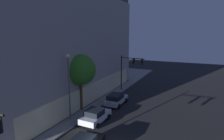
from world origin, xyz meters
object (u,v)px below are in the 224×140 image
at_px(traffic_light_far_corner, 130,66).
at_px(modern_building, 37,38).
at_px(street_lamp_sidewalk, 69,79).
at_px(car_white, 95,116).
at_px(sidewalk_tree, 80,70).
at_px(car_silver, 116,99).

bearing_deg(traffic_light_far_corner, modern_building, 118.78).
bearing_deg(street_lamp_sidewalk, car_white, -74.51).
xyz_separation_m(traffic_light_far_corner, sidewalk_tree, (-10.83, 2.79, 0.95)).
bearing_deg(car_silver, traffic_light_far_corner, 3.95).
height_order(sidewalk_tree, car_silver, sidewalk_tree).
bearing_deg(traffic_light_far_corner, street_lamp_sidewalk, 170.60).
relative_size(car_white, car_silver, 0.96).
height_order(modern_building, car_silver, modern_building).
bearing_deg(street_lamp_sidewalk, sidewalk_tree, 9.12).
relative_size(street_lamp_sidewalk, sidewalk_tree, 1.05).
bearing_deg(modern_building, traffic_light_far_corner, -61.22).
relative_size(traffic_light_far_corner, car_white, 1.47).
xyz_separation_m(modern_building, car_white, (-5.72, -14.04, -8.56)).
height_order(street_lamp_sidewalk, sidewalk_tree, street_lamp_sidewalk).
xyz_separation_m(street_lamp_sidewalk, sidewalk_tree, (3.07, 0.49, 0.48)).
bearing_deg(sidewalk_tree, car_white, -123.60).
xyz_separation_m(street_lamp_sidewalk, car_white, (0.81, -2.91, -4.21)).
height_order(traffic_light_far_corner, car_silver, traffic_light_far_corner).
bearing_deg(street_lamp_sidewalk, car_silver, -21.83).
xyz_separation_m(sidewalk_tree, car_white, (-2.26, -3.41, -4.69)).
bearing_deg(modern_building, car_silver, -88.29).
relative_size(street_lamp_sidewalk, car_white, 1.84).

